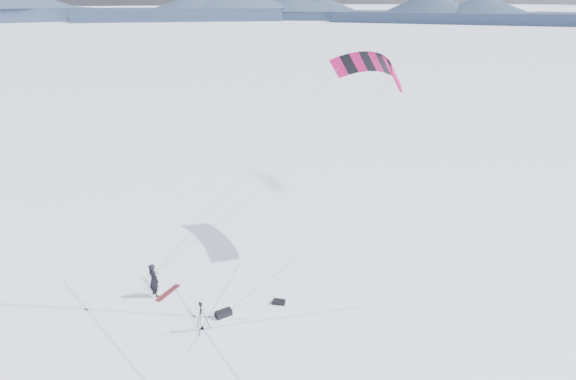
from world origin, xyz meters
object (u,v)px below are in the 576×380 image
snowboard (168,293)px  tripod (201,313)px  snowkiter (156,295)px  gear_bag_b (279,302)px  gear_bag_a (223,313)px

snowboard → tripod: bearing=-116.6°
snowkiter → tripod: 4.16m
tripod → gear_bag_b: tripod is taller
snowboard → tripod: size_ratio=1.08×
snowkiter → gear_bag_a: size_ratio=2.18×
snowboard → gear_bag_b: 5.84m
tripod → snowboard: bearing=107.4°
tripod → snowkiter: bearing=115.9°
gear_bag_a → snowkiter: bearing=122.3°
snowkiter → gear_bag_a: bearing=-162.7°
tripod → gear_bag_b: bearing=11.7°
snowkiter → tripod: (1.44, -3.78, 0.98)m
snowboard → tripod: (0.82, -3.72, 0.96)m
tripod → gear_bag_a: bearing=34.1°
snowkiter → gear_bag_b: bearing=-144.5°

